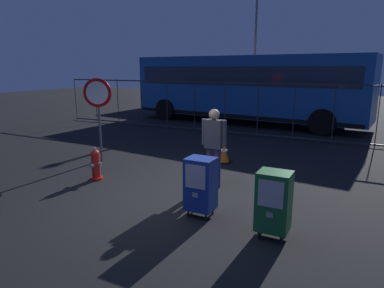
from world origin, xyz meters
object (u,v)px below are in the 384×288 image
(stop_sign, at_px, (98,102))
(bus_near, at_px, (246,85))
(newspaper_box_primary, at_px, (274,201))
(street_light_near_right, at_px, (256,34))
(newspaper_box_secondary, at_px, (201,184))
(traffic_cone, at_px, (224,153))
(pedestrian, at_px, (214,144))
(bus_far, at_px, (237,81))
(fire_hydrant, at_px, (96,164))

(stop_sign, distance_m, bus_near, 8.30)
(newspaper_box_primary, relative_size, street_light_near_right, 0.13)
(newspaper_box_secondary, distance_m, traffic_cone, 3.46)
(newspaper_box_secondary, bearing_deg, stop_sign, 153.92)
(newspaper_box_secondary, relative_size, pedestrian, 0.61)
(pedestrian, bearing_deg, bus_far, 108.34)
(pedestrian, bearing_deg, newspaper_box_secondary, -74.43)
(traffic_cone, bearing_deg, stop_sign, -155.87)
(fire_hydrant, distance_m, newspaper_box_primary, 4.36)
(fire_hydrant, bearing_deg, newspaper_box_secondary, -12.53)
(street_light_near_right, bearing_deg, pedestrian, -75.59)
(fire_hydrant, height_order, newspaper_box_secondary, newspaper_box_secondary)
(pedestrian, xyz_separation_m, bus_far, (-4.54, 13.70, 0.76))
(fire_hydrant, relative_size, street_light_near_right, 0.10)
(bus_far, bearing_deg, newspaper_box_primary, -59.28)
(pedestrian, height_order, street_light_near_right, street_light_near_right)
(pedestrian, bearing_deg, street_light_near_right, 104.41)
(bus_near, bearing_deg, newspaper_box_primary, -63.69)
(newspaper_box_secondary, bearing_deg, pedestrian, 105.57)
(stop_sign, height_order, bus_far, bus_far)
(newspaper_box_primary, distance_m, street_light_near_right, 17.63)
(pedestrian, height_order, bus_far, bus_far)
(newspaper_box_primary, relative_size, traffic_cone, 1.92)
(street_light_near_right, bearing_deg, newspaper_box_secondary, -75.49)
(fire_hydrant, bearing_deg, stop_sign, 128.08)
(fire_hydrant, xyz_separation_m, stop_sign, (-1.01, 1.29, 1.25))
(bus_near, distance_m, bus_far, 5.50)
(stop_sign, height_order, bus_near, bus_near)
(newspaper_box_primary, bearing_deg, stop_sign, 157.83)
(stop_sign, bearing_deg, traffic_cone, 24.13)
(bus_far, bearing_deg, traffic_cone, -62.63)
(pedestrian, relative_size, bus_far, 0.16)
(pedestrian, bearing_deg, stop_sign, 171.91)
(newspaper_box_secondary, height_order, traffic_cone, newspaper_box_secondary)
(fire_hydrant, relative_size, newspaper_box_primary, 0.73)
(fire_hydrant, relative_size, bus_far, 0.07)
(fire_hydrant, relative_size, traffic_cone, 1.41)
(fire_hydrant, distance_m, stop_sign, 2.06)
(newspaper_box_primary, relative_size, stop_sign, 0.46)
(bus_near, height_order, bus_far, same)
(newspaper_box_secondary, relative_size, street_light_near_right, 0.13)
(pedestrian, distance_m, traffic_cone, 2.07)
(stop_sign, height_order, street_light_near_right, street_light_near_right)
(fire_hydrant, height_order, newspaper_box_primary, newspaper_box_primary)
(stop_sign, distance_m, traffic_cone, 3.61)
(bus_far, bearing_deg, street_light_near_right, 59.66)
(newspaper_box_primary, distance_m, bus_far, 16.60)
(stop_sign, bearing_deg, pedestrian, -8.09)
(newspaper_box_primary, distance_m, traffic_cone, 4.18)
(newspaper_box_primary, xyz_separation_m, traffic_cone, (-2.22, 3.52, -0.31))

